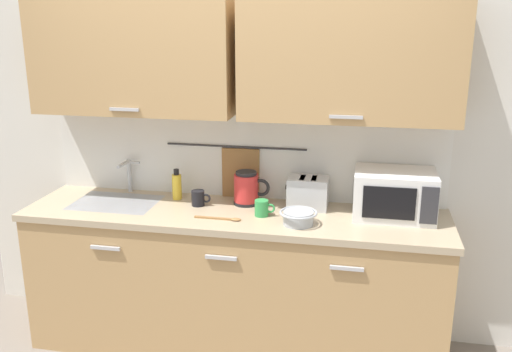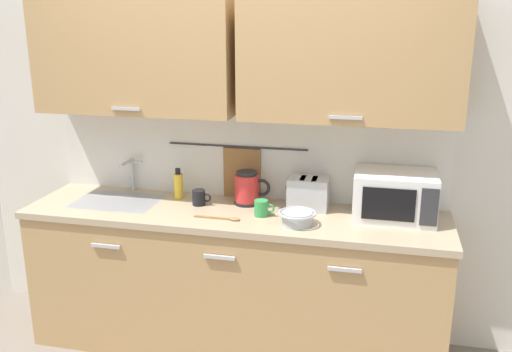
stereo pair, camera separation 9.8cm
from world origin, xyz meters
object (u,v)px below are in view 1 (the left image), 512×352
(electric_kettle, at_px, (247,188))
(dish_soap_bottle, at_px, (177,186))
(toaster, at_px, (308,193))
(wooden_spoon, at_px, (223,219))
(microwave, at_px, (394,194))
(mug_by_kettle, at_px, (262,208))
(mixing_bowl, at_px, (298,217))
(mug_near_sink, at_px, (198,198))

(electric_kettle, height_order, dish_soap_bottle, electric_kettle)
(toaster, bearing_deg, wooden_spoon, -146.26)
(electric_kettle, distance_m, wooden_spoon, 0.32)
(microwave, relative_size, wooden_spoon, 1.67)
(dish_soap_bottle, bearing_deg, wooden_spoon, -38.75)
(electric_kettle, distance_m, mug_by_kettle, 0.24)
(mug_by_kettle, bearing_deg, mixing_bowl, -23.05)
(wooden_spoon, bearing_deg, mug_by_kettle, 27.45)
(microwave, bearing_deg, electric_kettle, 177.01)
(microwave, bearing_deg, wooden_spoon, -165.26)
(mug_near_sink, xyz_separation_m, mug_by_kettle, (0.42, -0.10, 0.00))
(dish_soap_bottle, distance_m, toaster, 0.83)
(mixing_bowl, bearing_deg, microwave, 24.56)
(electric_kettle, distance_m, toaster, 0.38)
(mixing_bowl, bearing_deg, toaster, 85.88)
(dish_soap_bottle, distance_m, wooden_spoon, 0.50)
(mug_near_sink, height_order, mixing_bowl, mug_near_sink)
(toaster, xyz_separation_m, wooden_spoon, (-0.45, -0.30, -0.09))
(microwave, bearing_deg, toaster, 174.37)
(microwave, distance_m, dish_soap_bottle, 1.34)
(mug_near_sink, distance_m, mug_by_kettle, 0.43)
(electric_kettle, height_order, mug_by_kettle, electric_kettle)
(dish_soap_bottle, relative_size, mug_by_kettle, 1.63)
(dish_soap_bottle, xyz_separation_m, wooden_spoon, (0.38, -0.31, -0.08))
(dish_soap_bottle, distance_m, mug_by_kettle, 0.62)
(dish_soap_bottle, height_order, mug_near_sink, dish_soap_bottle)
(mug_by_kettle, bearing_deg, mug_near_sink, 166.10)
(toaster, distance_m, mug_by_kettle, 0.32)
(electric_kettle, relative_size, mixing_bowl, 1.06)
(microwave, xyz_separation_m, toaster, (-0.50, 0.05, -0.04))
(mug_near_sink, xyz_separation_m, toaster, (0.66, 0.09, 0.05))
(electric_kettle, bearing_deg, wooden_spoon, -104.07)
(mixing_bowl, bearing_deg, electric_kettle, 141.14)
(dish_soap_bottle, bearing_deg, mixing_bowl, -19.99)
(microwave, relative_size, mug_by_kettle, 3.83)
(microwave, xyz_separation_m, dish_soap_bottle, (-1.34, 0.06, -0.05))
(mug_near_sink, height_order, wooden_spoon, mug_near_sink)
(electric_kettle, xyz_separation_m, mug_by_kettle, (0.13, -0.19, -0.05))
(electric_kettle, bearing_deg, mixing_bowl, -38.86)
(dish_soap_bottle, distance_m, mixing_bowl, 0.86)
(mug_near_sink, bearing_deg, dish_soap_bottle, 150.46)
(toaster, relative_size, mug_by_kettle, 2.13)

